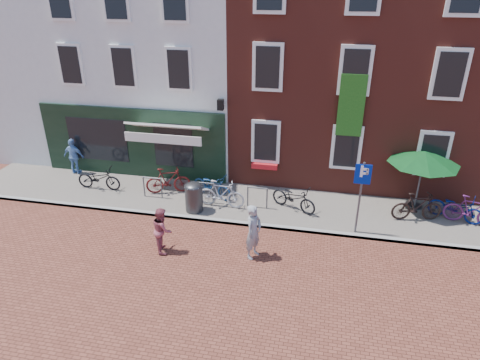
% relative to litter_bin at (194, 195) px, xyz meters
% --- Properties ---
extents(ground, '(80.00, 80.00, 0.00)m').
position_rel_litter_bin_xyz_m(ground, '(1.67, -0.55, -0.70)').
color(ground, brown).
extents(sidewalk, '(24.00, 3.00, 0.10)m').
position_rel_litter_bin_xyz_m(sidewalk, '(2.67, 0.95, -0.65)').
color(sidewalk, slate).
rests_on(sidewalk, ground).
extents(building_stucco, '(8.00, 8.00, 9.00)m').
position_rel_litter_bin_xyz_m(building_stucco, '(-3.33, 6.45, 3.80)').
color(building_stucco, silver).
rests_on(building_stucco, ground).
extents(building_brick_mid, '(6.00, 8.00, 10.00)m').
position_rel_litter_bin_xyz_m(building_brick_mid, '(3.67, 6.45, 4.30)').
color(building_brick_mid, maroon).
rests_on(building_brick_mid, ground).
extents(building_brick_right, '(6.00, 8.00, 10.00)m').
position_rel_litter_bin_xyz_m(building_brick_right, '(9.67, 6.45, 4.30)').
color(building_brick_right, maroon).
rests_on(building_brick_right, ground).
extents(filler_left, '(7.00, 8.00, 9.00)m').
position_rel_litter_bin_xyz_m(filler_left, '(-10.83, 6.45, 3.80)').
color(filler_left, silver).
rests_on(filler_left, ground).
extents(litter_bin, '(0.63, 0.63, 1.16)m').
position_rel_litter_bin_xyz_m(litter_bin, '(0.00, 0.00, 0.00)').
color(litter_bin, '#353537').
rests_on(litter_bin, sidewalk).
extents(parking_sign, '(0.50, 0.08, 2.49)m').
position_rel_litter_bin_xyz_m(parking_sign, '(5.60, -0.31, 1.09)').
color(parking_sign, '#4C4C4F').
rests_on(parking_sign, sidewalk).
extents(parasol, '(2.45, 2.45, 2.28)m').
position_rel_litter_bin_xyz_m(parasol, '(7.78, 1.85, 1.44)').
color(parasol, '#4C4C4F').
rests_on(parasol, sidewalk).
extents(woman, '(0.63, 0.74, 1.74)m').
position_rel_litter_bin_xyz_m(woman, '(2.52, -2.16, 0.17)').
color(woman, gray).
rests_on(woman, ground).
extents(boy, '(0.80, 0.88, 1.47)m').
position_rel_litter_bin_xyz_m(boy, '(-0.26, -2.39, 0.03)').
color(boy, '#974451').
rests_on(boy, ground).
extents(cafe_person, '(0.91, 0.41, 1.54)m').
position_rel_litter_bin_xyz_m(cafe_person, '(-5.89, 2.05, 0.17)').
color(cafe_person, '#6892C9').
rests_on(cafe_person, sidewalk).
extents(bicycle_0, '(1.77, 0.62, 0.93)m').
position_rel_litter_bin_xyz_m(bicycle_0, '(-4.17, 0.89, -0.13)').
color(bicycle_0, black).
rests_on(bicycle_0, sidewalk).
extents(bicycle_1, '(1.78, 1.02, 1.03)m').
position_rel_litter_bin_xyz_m(bicycle_1, '(-1.38, 1.13, -0.08)').
color(bicycle_1, '#531312').
rests_on(bicycle_1, sidewalk).
extents(bicycle_2, '(1.87, 1.27, 0.93)m').
position_rel_litter_bin_xyz_m(bicycle_2, '(0.35, 1.18, -0.13)').
color(bicycle_2, navy).
rests_on(bicycle_2, sidewalk).
extents(bicycle_3, '(1.74, 0.54, 1.03)m').
position_rel_litter_bin_xyz_m(bicycle_3, '(0.88, 0.46, -0.08)').
color(bicycle_3, '#AFAEB1').
rests_on(bicycle_3, sidewalk).
extents(bicycle_4, '(1.86, 1.35, 0.93)m').
position_rel_litter_bin_xyz_m(bicycle_4, '(3.46, 0.80, -0.13)').
color(bicycle_4, black).
rests_on(bicycle_4, sidewalk).
extents(bicycle_5, '(1.78, 0.82, 1.03)m').
position_rel_litter_bin_xyz_m(bicycle_5, '(7.64, 0.91, -0.08)').
color(bicycle_5, black).
rests_on(bicycle_5, sidewalk).
extents(bicycle_6, '(1.88, 1.23, 0.93)m').
position_rel_litter_bin_xyz_m(bicycle_6, '(8.95, 1.21, -0.13)').
color(bicycle_6, '#061556').
rests_on(bicycle_6, sidewalk).
extents(bicycle_7, '(1.79, 0.88, 1.03)m').
position_rel_litter_bin_xyz_m(bicycle_7, '(9.38, 1.00, -0.08)').
color(bicycle_7, '#541D4F').
rests_on(bicycle_7, sidewalk).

